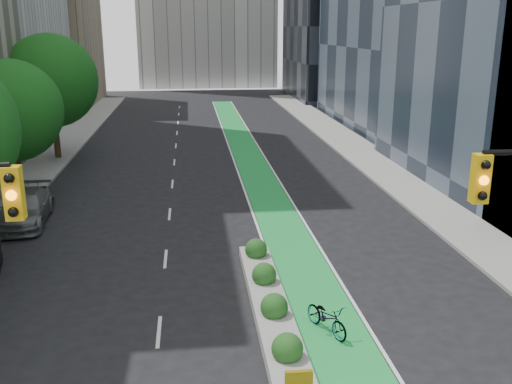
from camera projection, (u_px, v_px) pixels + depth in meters
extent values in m
cube|color=gray|center=(21.00, 183.00, 35.17)|extent=(3.60, 90.00, 0.15)
cube|color=gray|center=(390.00, 172.00, 37.82)|extent=(3.60, 90.00, 0.15)
cube|color=green|center=(250.00, 160.00, 41.62)|extent=(2.20, 70.00, 0.01)
cylinder|color=black|center=(16.00, 159.00, 31.80)|extent=(0.44, 0.44, 4.48)
sphere|color=#104E15|center=(11.00, 111.00, 31.05)|extent=(5.60, 5.60, 5.60)
cylinder|color=black|center=(55.00, 125.00, 41.25)|extent=(0.44, 0.44, 5.15)
sphere|color=#104E15|center=(51.00, 81.00, 40.39)|extent=(6.60, 6.60, 6.60)
cube|color=gold|center=(14.00, 193.00, 10.88)|extent=(0.34, 0.28, 1.05)
sphere|color=orange|center=(11.00, 195.00, 10.72)|extent=(0.20, 0.20, 0.20)
cube|color=gold|center=(480.00, 179.00, 11.93)|extent=(0.34, 0.28, 1.05)
sphere|color=orange|center=(484.00, 181.00, 11.78)|extent=(0.20, 0.20, 0.20)
cube|color=gray|center=(270.00, 305.00, 19.41)|extent=(1.20, 10.00, 0.40)
sphere|color=#194C19|center=(287.00, 349.00, 15.95)|extent=(0.90, 0.90, 0.90)
sphere|color=#194C19|center=(274.00, 307.00, 18.33)|extent=(0.90, 0.90, 0.90)
sphere|color=#194C19|center=(264.00, 275.00, 20.72)|extent=(0.90, 0.90, 0.90)
sphere|color=#194C19|center=(256.00, 249.00, 23.11)|extent=(0.90, 0.90, 0.90)
imported|color=gray|center=(327.00, 317.00, 17.97)|extent=(1.43, 2.05, 1.02)
imported|color=#575B5C|center=(25.00, 208.00, 28.00)|extent=(2.56, 5.51, 1.56)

